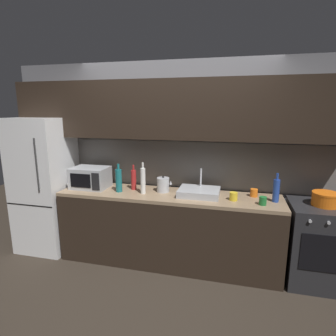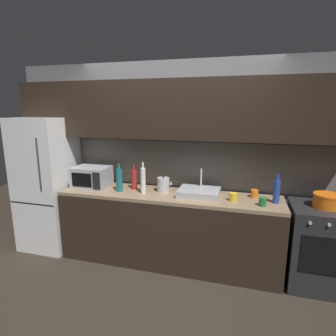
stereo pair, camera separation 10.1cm
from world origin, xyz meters
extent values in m
plane|color=#2D261E|center=(0.00, 0.00, 0.00)|extent=(10.00, 10.00, 0.00)
cube|color=slate|center=(0.00, 1.30, 1.25)|extent=(4.43, 0.10, 2.50)
cube|color=slate|center=(0.00, 1.25, 1.20)|extent=(4.43, 0.01, 0.60)
cube|color=black|center=(0.00, 1.08, 1.90)|extent=(4.08, 0.34, 0.70)
cube|color=black|center=(0.00, 0.90, 0.43)|extent=(2.69, 0.60, 0.86)
cube|color=#8C7256|center=(0.00, 0.90, 0.88)|extent=(2.69, 0.60, 0.04)
cube|color=white|center=(-1.73, 0.90, 0.90)|extent=(0.68, 0.66, 1.80)
cube|color=black|center=(-1.73, 0.57, 0.72)|extent=(0.67, 0.00, 0.01)
cylinder|color=#333333|center=(-1.54, 0.55, 1.26)|extent=(0.02, 0.02, 0.63)
cube|color=#232326|center=(1.69, 0.90, 0.45)|extent=(0.60, 0.60, 0.90)
cube|color=black|center=(1.69, 0.60, 0.50)|extent=(0.45, 0.01, 0.40)
cylinder|color=#B2B2B7|center=(1.52, 0.59, 0.83)|extent=(0.03, 0.02, 0.03)
cylinder|color=#B2B2B7|center=(1.69, 0.59, 0.83)|extent=(0.03, 0.02, 0.03)
cube|color=#A8AAAF|center=(-1.05, 0.92, 1.04)|extent=(0.46, 0.34, 0.27)
cube|color=black|center=(-1.09, 0.75, 1.04)|extent=(0.28, 0.01, 0.18)
cube|color=black|center=(-0.88, 0.75, 1.04)|extent=(0.10, 0.01, 0.22)
cube|color=#ADAFB5|center=(0.38, 0.93, 0.94)|extent=(0.48, 0.38, 0.08)
cylinder|color=silver|center=(0.38, 1.06, 1.09)|extent=(0.02, 0.02, 0.22)
cylinder|color=#B7BABF|center=(-0.08, 0.97, 0.99)|extent=(0.15, 0.15, 0.18)
sphere|color=black|center=(-0.08, 0.97, 1.09)|extent=(0.02, 0.02, 0.02)
cone|color=#B7BABF|center=(0.02, 0.97, 1.03)|extent=(0.03, 0.03, 0.05)
cylinder|color=silver|center=(-0.30, 0.84, 1.06)|extent=(0.06, 0.06, 0.32)
cylinder|color=silver|center=(-0.30, 0.84, 1.25)|extent=(0.02, 0.02, 0.07)
cylinder|color=#234299|center=(1.23, 0.90, 1.03)|extent=(0.07, 0.07, 0.26)
cylinder|color=#234299|center=(1.23, 0.90, 1.19)|extent=(0.03, 0.03, 0.07)
cylinder|color=#A82323|center=(-0.47, 0.98, 1.03)|extent=(0.07, 0.07, 0.25)
cylinder|color=#A82323|center=(-0.47, 0.98, 1.19)|extent=(0.03, 0.03, 0.07)
cylinder|color=#19666B|center=(-0.61, 0.84, 1.04)|extent=(0.08, 0.08, 0.28)
cylinder|color=#19666B|center=(-0.61, 0.84, 1.22)|extent=(0.03, 0.03, 0.07)
cylinder|color=#1E6B2D|center=(1.08, 0.76, 0.95)|extent=(0.08, 0.08, 0.09)
cylinder|color=orange|center=(1.01, 1.04, 0.95)|extent=(0.08, 0.08, 0.09)
cylinder|color=gold|center=(0.78, 0.84, 0.95)|extent=(0.09, 0.09, 0.09)
cylinder|color=orange|center=(1.73, 0.90, 0.96)|extent=(0.27, 0.27, 0.12)
cylinder|color=orange|center=(1.73, 0.90, 1.03)|extent=(0.27, 0.27, 0.02)
camera|label=1|loc=(0.77, -2.20, 1.91)|focal=29.37mm
camera|label=2|loc=(0.87, -2.17, 1.91)|focal=29.37mm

